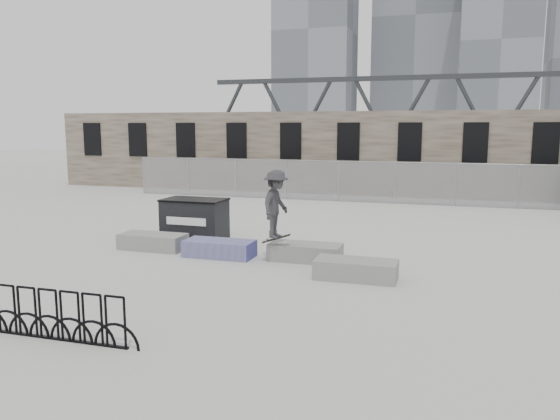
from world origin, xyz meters
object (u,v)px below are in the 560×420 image
object	(u,v)px
skateboarder	(276,204)
bike_rack	(49,315)
planter_center_right	(305,251)
planter_center_left	(219,248)
dumpster	(195,219)
planter_offset	(356,269)
planter_far_left	(153,241)

from	to	relation	value
skateboarder	bike_rack	bearing A→B (deg)	168.41
planter_center_right	bike_rack	distance (m)	7.41
planter_center_left	dumpster	size ratio (longest dim) A/B	0.97
planter_offset	dumpster	distance (m)	6.70
planter_far_left	skateboarder	world-z (taller)	skateboarder
planter_far_left	dumpster	world-z (taller)	dumpster
dumpster	skateboarder	size ratio (longest dim) A/B	1.02
bike_rack	dumpster	bearing A→B (deg)	99.08
planter_far_left	bike_rack	distance (m)	7.10
planter_far_left	dumpster	xyz separation A→B (m)	(0.56, 1.75, 0.42)
planter_center_right	dumpster	size ratio (longest dim) A/B	0.97
planter_center_left	planter_center_right	distance (m)	2.49
planter_center_right	bike_rack	world-z (taller)	bike_rack
planter_far_left	planter_center_left	xyz separation A→B (m)	(2.32, -0.28, 0.00)
bike_rack	skateboarder	xyz separation A→B (m)	(2.14, 6.41, 1.18)
dumpster	bike_rack	world-z (taller)	dumpster
planter_center_left	planter_center_right	world-z (taller)	same
planter_center_right	skateboarder	bearing A→B (deg)	-149.42
planter_center_left	planter_center_right	size ratio (longest dim) A/B	1.00
planter_far_left	bike_rack	world-z (taller)	bike_rack
planter_offset	skateboarder	distance (m)	2.91
planter_center_left	skateboarder	bearing A→B (deg)	-4.39
planter_center_left	bike_rack	distance (m)	6.56
planter_center_left	dumpster	bearing A→B (deg)	130.84
dumpster	planter_offset	bearing A→B (deg)	-27.71
planter_far_left	dumpster	distance (m)	1.89
planter_center_right	planter_offset	xyz separation A→B (m)	(1.65, -1.42, 0.00)
planter_far_left	planter_center_left	size ratio (longest dim) A/B	1.00
planter_offset	dumpster	xyz separation A→B (m)	(-5.89, 3.17, 0.42)
planter_center_right	skateboarder	world-z (taller)	skateboarder
planter_far_left	skateboarder	size ratio (longest dim) A/B	0.99
planter_far_left	bike_rack	bearing A→B (deg)	-74.20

